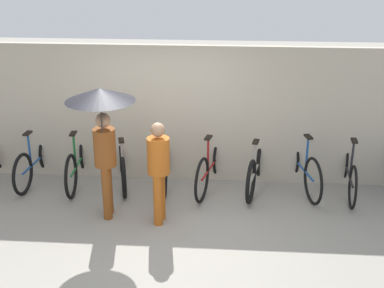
{
  "coord_description": "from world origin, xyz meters",
  "views": [
    {
      "loc": [
        1.03,
        -6.45,
        3.94
      ],
      "look_at": [
        0.48,
        1.02,
        1.0
      ],
      "focal_mm": 50.0,
      "sensor_mm": 36.0,
      "label": 1
    }
  ],
  "objects": [
    {
      "name": "ground_plane",
      "position": [
        0.0,
        0.0,
        0.0
      ],
      "size": [
        30.0,
        30.0,
        0.0
      ],
      "primitive_type": "plane",
      "color": "gray"
    },
    {
      "name": "back_wall",
      "position": [
        0.0,
        1.96,
        1.16
      ],
      "size": [
        14.91,
        0.12,
        2.31
      ],
      "color": "#B2A893",
      "rests_on": "ground"
    },
    {
      "name": "parked_bicycle_1",
      "position": [
        -2.23,
        1.66,
        0.37
      ],
      "size": [
        0.44,
        1.71,
        1.03
      ],
      "rotation": [
        0.0,
        0.0,
        1.5
      ],
      "color": "black",
      "rests_on": "ground"
    },
    {
      "name": "parked_bicycle_2",
      "position": [
        -1.49,
        1.64,
        0.38
      ],
      "size": [
        0.44,
        1.82,
        1.05
      ],
      "rotation": [
        0.0,
        0.0,
        1.63
      ],
      "color": "black",
      "rests_on": "ground"
    },
    {
      "name": "parked_bicycle_3",
      "position": [
        -0.75,
        1.64,
        0.35
      ],
      "size": [
        0.56,
        1.61,
        0.99
      ],
      "rotation": [
        0.0,
        0.0,
        1.82
      ],
      "color": "black",
      "rests_on": "ground"
    },
    {
      "name": "parked_bicycle_4",
      "position": [
        -0.0,
        1.67,
        0.37
      ],
      "size": [
        0.44,
        1.69,
        1.04
      ],
      "rotation": [
        0.0,
        0.0,
        1.61
      ],
      "color": "black",
      "rests_on": "ground"
    },
    {
      "name": "parked_bicycle_5",
      "position": [
        0.75,
        1.64,
        0.38
      ],
      "size": [
        0.56,
        1.77,
        1.02
      ],
      "rotation": [
        0.0,
        0.0,
        1.34
      ],
      "color": "black",
      "rests_on": "ground"
    },
    {
      "name": "parked_bicycle_6",
      "position": [
        1.49,
        1.64,
        0.37
      ],
      "size": [
        0.52,
        1.71,
        1.06
      ],
      "rotation": [
        0.0,
        0.0,
        1.37
      ],
      "color": "black",
      "rests_on": "ground"
    },
    {
      "name": "parked_bicycle_7",
      "position": [
        2.23,
        1.7,
        0.4
      ],
      "size": [
        0.56,
        1.78,
        1.11
      ],
      "rotation": [
        0.0,
        0.0,
        1.79
      ],
      "color": "black",
      "rests_on": "ground"
    },
    {
      "name": "parked_bicycle_8",
      "position": [
        2.98,
        1.62,
        0.37
      ],
      "size": [
        0.44,
        1.78,
        1.03
      ],
      "rotation": [
        0.0,
        0.0,
        1.49
      ],
      "color": "black",
      "rests_on": "ground"
    },
    {
      "name": "pedestrian_leading",
      "position": [
        -0.73,
        0.44,
        1.57
      ],
      "size": [
        0.96,
        0.96,
        2.02
      ],
      "rotation": [
        0.0,
        0.0,
        3.25
      ],
      "color": "brown",
      "rests_on": "ground"
    },
    {
      "name": "pedestrian_center",
      "position": [
        0.05,
        0.42,
        0.89
      ],
      "size": [
        0.32,
        0.32,
        1.53
      ],
      "rotation": [
        0.0,
        0.0,
        3.03
      ],
      "color": "#B25619",
      "rests_on": "ground"
    }
  ]
}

